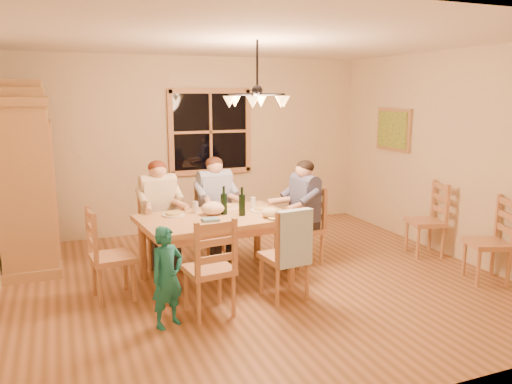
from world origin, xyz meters
name	(u,v)px	position (x,y,z in m)	size (l,w,h in m)	color
floor	(257,281)	(0.00, 0.00, 0.00)	(5.50, 5.50, 0.00)	brown
ceiling	(257,39)	(0.00, 0.00, 2.70)	(5.50, 5.00, 0.02)	white
wall_back	(198,145)	(0.00, 2.50, 1.35)	(5.50, 0.02, 2.70)	beige
wall_right	(451,155)	(2.75, 0.00, 1.35)	(0.02, 5.00, 2.70)	beige
window	(210,132)	(0.20, 2.47, 1.55)	(1.30, 0.06, 1.30)	black
painting	(393,130)	(2.71, 1.20, 1.60)	(0.06, 0.78, 0.64)	#9A6D43
chandelier	(257,99)	(0.00, 0.00, 2.08)	(0.77, 0.68, 0.71)	black
armoire	(28,182)	(-2.42, 1.60, 1.06)	(0.66, 1.40, 2.30)	#9A6D43
dining_table	(216,225)	(-0.42, 0.22, 0.66)	(1.81, 1.22, 0.76)	tan
chair_far_left	(160,242)	(-0.93, 0.98, 0.30)	(0.48, 0.46, 0.99)	#B97F51
chair_far_right	(216,234)	(-0.17, 1.05, 0.30)	(0.48, 0.46, 0.99)	#B97F51
chair_near_left	(209,284)	(-0.76, -0.63, 0.30)	(0.48, 0.46, 0.99)	#B97F51
chair_near_right	(284,270)	(0.09, -0.54, 0.30)	(0.48, 0.46, 0.99)	#B97F51
chair_end_left	(113,271)	(-1.60, 0.09, 0.30)	(0.46, 0.48, 0.99)	#B97F51
chair_end_right	(303,241)	(0.76, 0.34, 0.30)	(0.46, 0.48, 0.99)	#B97F51
adult_woman	(159,200)	(-0.93, 0.98, 0.84)	(0.42, 0.46, 0.87)	beige
adult_plaid_man	(215,194)	(-0.17, 1.05, 0.84)	(0.42, 0.46, 0.87)	#324E8C
adult_slate_man	(304,199)	(0.76, 0.34, 0.84)	(0.46, 0.42, 0.87)	#474D71
towel	(294,238)	(0.11, -0.73, 0.70)	(0.38, 0.10, 0.58)	#AFD5ED
wine_bottle_a	(224,200)	(-0.30, 0.28, 0.93)	(0.08, 0.08, 0.33)	black
wine_bottle_b	(242,201)	(-0.13, 0.15, 0.93)	(0.08, 0.08, 0.33)	black
plate_woman	(174,215)	(-0.86, 0.43, 0.77)	(0.26, 0.26, 0.02)	white
plate_plaid	(228,207)	(-0.16, 0.58, 0.77)	(0.26, 0.26, 0.02)	white
plate_slate	(261,210)	(0.16, 0.26, 0.77)	(0.26, 0.26, 0.02)	white
wine_glass_a	(195,207)	(-0.60, 0.45, 0.83)	(0.06, 0.06, 0.14)	silver
wine_glass_b	(253,203)	(0.12, 0.42, 0.83)	(0.06, 0.06, 0.14)	silver
cap	(270,213)	(0.14, -0.06, 0.82)	(0.20, 0.20, 0.11)	#D0BC8A
napkin	(210,220)	(-0.54, 0.04, 0.78)	(0.18, 0.14, 0.03)	teal
cloth_bundle	(213,208)	(-0.43, 0.31, 0.84)	(0.28, 0.22, 0.15)	beige
child	(167,277)	(-1.19, -0.75, 0.48)	(0.35, 0.23, 0.96)	#1A7575
chair_spare_front	(486,256)	(2.45, -0.98, 0.30)	(0.55, 0.56, 0.99)	#B97F51
chair_spare_back	(424,233)	(2.45, 0.06, 0.30)	(0.52, 0.53, 0.99)	#B97F51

